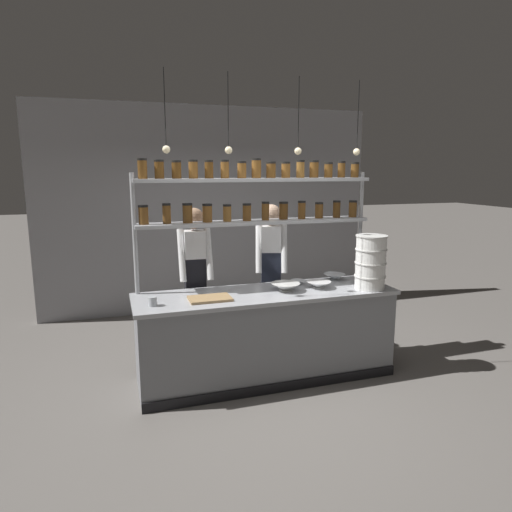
{
  "coord_description": "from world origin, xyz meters",
  "views": [
    {
      "loc": [
        -1.47,
        -4.22,
        2.15
      ],
      "look_at": [
        -0.05,
        0.2,
        1.26
      ],
      "focal_mm": 32.0,
      "sensor_mm": 36.0,
      "label": 1
    }
  ],
  "objects_px": {
    "prep_bowl_center_front": "(298,282)",
    "prep_bowl_center_back": "(319,285)",
    "chef_center": "(271,268)",
    "container_stack": "(371,262)",
    "cutting_board": "(210,299)",
    "spice_shelf_unit": "(255,202)",
    "chef_left": "(195,275)",
    "prep_bowl_near_left": "(285,287)",
    "serving_cup_front": "(153,301)",
    "prep_bowl_near_right": "(335,277)"
  },
  "relations": [
    {
      "from": "prep_bowl_center_front",
      "to": "prep_bowl_center_back",
      "type": "relative_size",
      "value": 0.63
    },
    {
      "from": "chef_center",
      "to": "container_stack",
      "type": "height_order",
      "value": "chef_center"
    },
    {
      "from": "chef_center",
      "to": "cutting_board",
      "type": "bearing_deg",
      "value": -123.04
    },
    {
      "from": "spice_shelf_unit",
      "to": "container_stack",
      "type": "xyz_separation_m",
      "value": [
        1.08,
        -0.53,
        -0.61
      ]
    },
    {
      "from": "chef_left",
      "to": "cutting_board",
      "type": "xyz_separation_m",
      "value": [
        0.02,
        -0.66,
        -0.08
      ]
    },
    {
      "from": "prep_bowl_near_left",
      "to": "serving_cup_front",
      "type": "height_order",
      "value": "serving_cup_front"
    },
    {
      "from": "spice_shelf_unit",
      "to": "prep_bowl_near_right",
      "type": "relative_size",
      "value": 10.5
    },
    {
      "from": "prep_bowl_near_left",
      "to": "prep_bowl_center_front",
      "type": "relative_size",
      "value": 1.83
    },
    {
      "from": "prep_bowl_near_right",
      "to": "serving_cup_front",
      "type": "height_order",
      "value": "serving_cup_front"
    },
    {
      "from": "container_stack",
      "to": "serving_cup_front",
      "type": "xyz_separation_m",
      "value": [
        -2.21,
        0.07,
        -0.24
      ]
    },
    {
      "from": "chef_left",
      "to": "prep_bowl_center_back",
      "type": "height_order",
      "value": "chef_left"
    },
    {
      "from": "chef_center",
      "to": "prep_bowl_center_front",
      "type": "height_order",
      "value": "chef_center"
    },
    {
      "from": "chef_center",
      "to": "prep_bowl_near_left",
      "type": "xyz_separation_m",
      "value": [
        -0.08,
        -0.65,
        -0.06
      ]
    },
    {
      "from": "cutting_board",
      "to": "serving_cup_front",
      "type": "height_order",
      "value": "serving_cup_front"
    },
    {
      "from": "prep_bowl_center_back",
      "to": "prep_bowl_near_right",
      "type": "height_order",
      "value": "prep_bowl_center_back"
    },
    {
      "from": "prep_bowl_near_left",
      "to": "prep_bowl_center_front",
      "type": "distance_m",
      "value": 0.32
    },
    {
      "from": "container_stack",
      "to": "prep_bowl_near_right",
      "type": "xyz_separation_m",
      "value": [
        -0.17,
        0.46,
        -0.25
      ]
    },
    {
      "from": "serving_cup_front",
      "to": "spice_shelf_unit",
      "type": "bearing_deg",
      "value": 22.42
    },
    {
      "from": "container_stack",
      "to": "serving_cup_front",
      "type": "bearing_deg",
      "value": 178.24
    },
    {
      "from": "serving_cup_front",
      "to": "prep_bowl_near_right",
      "type": "bearing_deg",
      "value": 10.83
    },
    {
      "from": "chef_left",
      "to": "prep_bowl_near_right",
      "type": "bearing_deg",
      "value": -8.47
    },
    {
      "from": "prep_bowl_center_front",
      "to": "prep_bowl_center_back",
      "type": "xyz_separation_m",
      "value": [
        0.14,
        -0.22,
        0.01
      ]
    },
    {
      "from": "prep_bowl_center_front",
      "to": "prep_bowl_near_right",
      "type": "distance_m",
      "value": 0.48
    },
    {
      "from": "prep_bowl_center_back",
      "to": "prep_bowl_near_right",
      "type": "relative_size",
      "value": 1.07
    },
    {
      "from": "container_stack",
      "to": "cutting_board",
      "type": "bearing_deg",
      "value": 176.43
    },
    {
      "from": "prep_bowl_near_right",
      "to": "serving_cup_front",
      "type": "xyz_separation_m",
      "value": [
        -2.05,
        -0.39,
        0.01
      ]
    },
    {
      "from": "chef_center",
      "to": "container_stack",
      "type": "relative_size",
      "value": 3.12
    },
    {
      "from": "chef_center",
      "to": "prep_bowl_center_back",
      "type": "xyz_separation_m",
      "value": [
        0.3,
        -0.65,
        -0.07
      ]
    },
    {
      "from": "prep_bowl_center_front",
      "to": "prep_bowl_near_right",
      "type": "height_order",
      "value": "prep_bowl_near_right"
    },
    {
      "from": "prep_bowl_center_back",
      "to": "serving_cup_front",
      "type": "xyz_separation_m",
      "value": [
        -1.72,
        -0.11,
        0.01
      ]
    },
    {
      "from": "chef_left",
      "to": "prep_bowl_near_right",
      "type": "xyz_separation_m",
      "value": [
        1.53,
        -0.3,
        -0.06
      ]
    },
    {
      "from": "chef_center",
      "to": "cutting_board",
      "type": "relative_size",
      "value": 4.39
    },
    {
      "from": "container_stack",
      "to": "spice_shelf_unit",
      "type": "bearing_deg",
      "value": 153.82
    },
    {
      "from": "serving_cup_front",
      "to": "container_stack",
      "type": "bearing_deg",
      "value": -1.76
    },
    {
      "from": "prep_bowl_center_back",
      "to": "chef_left",
      "type": "bearing_deg",
      "value": 154.24
    },
    {
      "from": "spice_shelf_unit",
      "to": "container_stack",
      "type": "relative_size",
      "value": 4.52
    },
    {
      "from": "chef_left",
      "to": "cutting_board",
      "type": "distance_m",
      "value": 0.66
    },
    {
      "from": "chef_left",
      "to": "container_stack",
      "type": "relative_size",
      "value": 3.1
    },
    {
      "from": "spice_shelf_unit",
      "to": "prep_bowl_near_right",
      "type": "distance_m",
      "value": 1.26
    },
    {
      "from": "prep_bowl_near_right",
      "to": "chef_left",
      "type": "bearing_deg",
      "value": 168.88
    },
    {
      "from": "cutting_board",
      "to": "spice_shelf_unit",
      "type": "bearing_deg",
      "value": 36.06
    },
    {
      "from": "chef_center",
      "to": "container_stack",
      "type": "bearing_deg",
      "value": -29.0
    },
    {
      "from": "spice_shelf_unit",
      "to": "serving_cup_front",
      "type": "bearing_deg",
      "value": -157.58
    },
    {
      "from": "spice_shelf_unit",
      "to": "chef_center",
      "type": "distance_m",
      "value": 0.89
    },
    {
      "from": "spice_shelf_unit",
      "to": "chef_left",
      "type": "bearing_deg",
      "value": 159.58
    },
    {
      "from": "spice_shelf_unit",
      "to": "chef_left",
      "type": "distance_m",
      "value": 1.03
    },
    {
      "from": "spice_shelf_unit",
      "to": "chef_center",
      "type": "bearing_deg",
      "value": 45.65
    },
    {
      "from": "container_stack",
      "to": "prep_bowl_near_left",
      "type": "height_order",
      "value": "container_stack"
    },
    {
      "from": "chef_center",
      "to": "serving_cup_front",
      "type": "height_order",
      "value": "chef_center"
    },
    {
      "from": "prep_bowl_near_left",
      "to": "serving_cup_front",
      "type": "bearing_deg",
      "value": -175.19
    }
  ]
}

